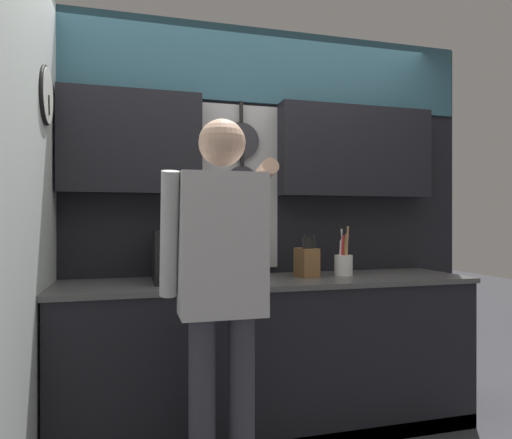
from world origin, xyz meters
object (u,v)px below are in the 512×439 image
person (222,274)px  knife_block (307,262)px  utensil_crock (343,263)px  microwave (199,256)px

person → knife_block: bearing=43.7°
knife_block → person: bearing=-136.3°
knife_block → utensil_crock: size_ratio=0.81×
microwave → utensil_crock: bearing=0.1°
knife_block → utensil_crock: utensil_crock is taller
microwave → utensil_crock: (0.93, 0.00, -0.07)m
knife_block → person: 0.92m
knife_block → person: (-0.66, -0.63, 0.02)m
microwave → knife_block: microwave is taller
microwave → knife_block: bearing=0.0°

